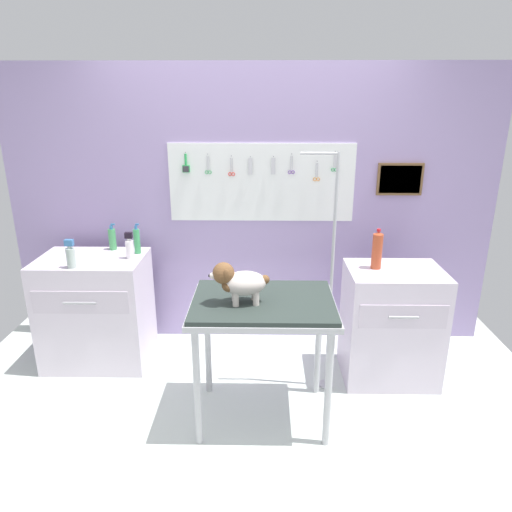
{
  "coord_description": "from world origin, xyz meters",
  "views": [
    {
      "loc": [
        0.1,
        -2.5,
        2.02
      ],
      "look_at": [
        0.06,
        0.15,
        1.13
      ],
      "focal_mm": 32.56,
      "sensor_mm": 36.0,
      "label": 1
    }
  ],
  "objects": [
    {
      "name": "grooming_table",
      "position": [
        0.1,
        0.13,
        0.76
      ],
      "size": [
        0.9,
        0.66,
        0.85
      ],
      "color": "#B7B7BC",
      "rests_on": "ground"
    },
    {
      "name": "grooming_arm",
      "position": [
        0.56,
        0.48,
        0.8
      ],
      "size": [
        0.3,
        0.11,
        1.71
      ],
      "color": "#B7B7BC",
      "rests_on": "ground"
    },
    {
      "name": "spray_bottle_tall",
      "position": [
        -1.27,
        0.6,
        0.97
      ],
      "size": [
        0.07,
        0.07,
        0.21
      ],
      "color": "#AABCB2",
      "rests_on": "counter_left"
    },
    {
      "name": "shampoo_bottle",
      "position": [
        -0.88,
        0.94,
        0.98
      ],
      "size": [
        0.05,
        0.05,
        0.24
      ],
      "color": "#3FA35D",
      "rests_on": "counter_left"
    },
    {
      "name": "rear_wall_panel",
      "position": [
        0.01,
        1.28,
        1.16
      ],
      "size": [
        4.0,
        0.11,
        2.3
      ],
      "color": "#A28DC0",
      "rests_on": "ground"
    },
    {
      "name": "pump_bottle_white",
      "position": [
        -0.91,
        0.82,
        0.96
      ],
      "size": [
        0.06,
        0.06,
        0.2
      ],
      "color": "white",
      "rests_on": "counter_left"
    },
    {
      "name": "detangler_spray",
      "position": [
        -1.11,
        1.03,
        0.96
      ],
      "size": [
        0.06,
        0.06,
        0.21
      ],
      "color": "#439A58",
      "rests_on": "counter_left"
    },
    {
      "name": "dog",
      "position": [
        -0.04,
        0.07,
        0.99
      ],
      "size": [
        0.36,
        0.2,
        0.26
      ],
      "color": "silver",
      "rests_on": "grooming_table"
    },
    {
      "name": "counter_left",
      "position": [
        -1.22,
        0.82,
        0.44
      ],
      "size": [
        0.8,
        0.58,
        0.88
      ],
      "color": "silver",
      "rests_on": "ground"
    },
    {
      "name": "cabinet_right",
      "position": [
        1.06,
        0.63,
        0.43
      ],
      "size": [
        0.68,
        0.54,
        0.86
      ],
      "color": "silver",
      "rests_on": "ground"
    },
    {
      "name": "ground",
      "position": [
        0.0,
        0.0,
        -0.02
      ],
      "size": [
        4.4,
        4.0,
        0.04
      ],
      "primitive_type": "cube",
      "color": "silver"
    },
    {
      "name": "soda_bottle",
      "position": [
        0.92,
        0.66,
        1.0
      ],
      "size": [
        0.07,
        0.07,
        0.29
      ],
      "color": "#BB4A29",
      "rests_on": "cabinet_right"
    }
  ]
}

